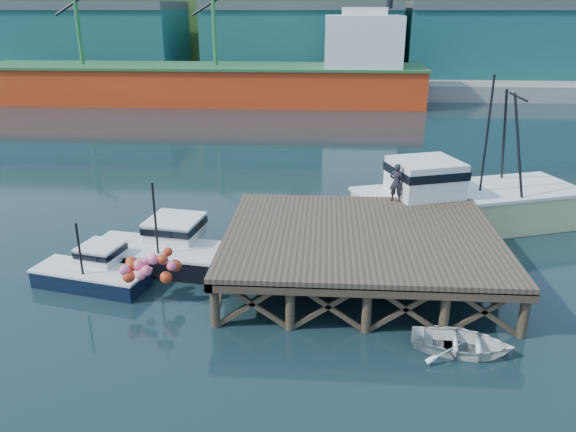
# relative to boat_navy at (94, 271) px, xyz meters

# --- Properties ---
(ground) EXTENTS (300.00, 300.00, 0.00)m
(ground) POSITION_rel_boat_navy_xyz_m (6.15, 1.64, -0.63)
(ground) COLOR black
(ground) RESTS_ON ground
(wharf) EXTENTS (12.00, 10.00, 2.62)m
(wharf) POSITION_rel_boat_navy_xyz_m (11.65, 1.45, 1.31)
(wharf) COLOR brown
(wharf) RESTS_ON ground
(far_quay) EXTENTS (160.00, 40.00, 2.00)m
(far_quay) POSITION_rel_boat_navy_xyz_m (6.15, 71.64, 0.37)
(far_quay) COLOR gray
(far_quay) RESTS_ON ground
(warehouse_left) EXTENTS (32.00, 16.00, 9.00)m
(warehouse_left) POSITION_rel_boat_navy_xyz_m (-28.85, 66.64, 5.87)
(warehouse_left) COLOR #1A5755
(warehouse_left) RESTS_ON far_quay
(warehouse_mid) EXTENTS (28.00, 16.00, 9.00)m
(warehouse_mid) POSITION_rel_boat_navy_xyz_m (6.15, 66.64, 5.87)
(warehouse_mid) COLOR #1A5755
(warehouse_mid) RESTS_ON far_quay
(warehouse_right) EXTENTS (30.00, 16.00, 9.00)m
(warehouse_right) POSITION_rel_boat_navy_xyz_m (36.15, 66.64, 5.87)
(warehouse_right) COLOR #1A5755
(warehouse_right) RESTS_ON far_quay
(cargo_ship) EXTENTS (55.50, 10.00, 13.75)m
(cargo_ship) POSITION_rel_boat_navy_xyz_m (-2.31, 49.64, 2.68)
(cargo_ship) COLOR red
(cargo_ship) RESTS_ON ground
(hillside) EXTENTS (220.00, 50.00, 22.00)m
(hillside) POSITION_rel_boat_navy_xyz_m (6.15, 101.64, 10.37)
(hillside) COLOR #2D511E
(hillside) RESTS_ON ground
(boat_navy) EXTENTS (5.31, 3.33, 3.15)m
(boat_navy) POSITION_rel_boat_navy_xyz_m (0.00, 0.00, 0.00)
(boat_navy) COLOR black
(boat_navy) RESTS_ON ground
(boat_black) EXTENTS (7.37, 6.13, 4.36)m
(boat_black) POSITION_rel_boat_navy_xyz_m (2.73, 2.15, 0.17)
(boat_black) COLOR black
(boat_black) RESTS_ON ground
(trawler) EXTENTS (13.11, 8.10, 8.27)m
(trawler) POSITION_rel_boat_navy_xyz_m (17.59, 8.14, 1.07)
(trawler) COLOR #D2CD87
(trawler) RESTS_ON ground
(dinghy) EXTENTS (3.91, 3.12, 0.72)m
(dinghy) POSITION_rel_boat_navy_xyz_m (14.95, -4.16, -0.27)
(dinghy) COLOR white
(dinghy) RESTS_ON ground
(dockworker) EXTENTS (0.82, 0.66, 1.97)m
(dockworker) POSITION_rel_boat_navy_xyz_m (13.62, 6.04, 2.48)
(dockworker) COLOR black
(dockworker) RESTS_ON wharf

